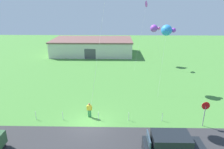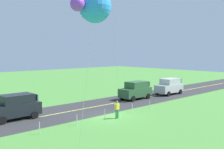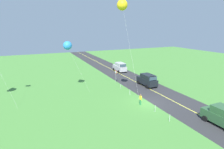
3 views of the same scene
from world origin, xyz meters
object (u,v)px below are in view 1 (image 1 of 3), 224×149
Objects in this scene: kite_green_far at (167,30)px; kite_yellow_high at (154,28)px; warehouse_distant at (93,46)px; stop_sign at (205,109)px; person_adult_near at (89,110)px; kite_blue_mid at (147,4)px; car_suv_foreground at (172,147)px.

kite_yellow_high is at bearing 87.03° from kite_green_far.
kite_green_far is at bearing -59.11° from warehouse_distant.
kite_yellow_high reaches higher than stop_sign.
stop_sign is 0.14× the size of warehouse_distant.
person_adult_near is 0.21× the size of kite_yellow_high.
stop_sign is 0.34× the size of kite_yellow_high.
kite_blue_mid is at bearing 98.25° from stop_sign.
kite_blue_mid is (-3.02, 20.85, 9.32)m from stop_sign.
kite_blue_mid reaches higher than car_suv_foreground.
person_adult_near is 0.14× the size of kite_blue_mid.
stop_sign is (4.21, 4.58, 0.65)m from car_suv_foreground.
kite_yellow_high is at bearing -32.27° from warehouse_distant.
kite_blue_mid is 11.83m from kite_green_far.
warehouse_distant is (-12.11, 20.24, -6.21)m from kite_green_far.
car_suv_foreground is 9.12m from person_adult_near.
person_adult_near is 23.45m from kite_blue_mid.
kite_blue_mid is 0.64× the size of warehouse_distant.
stop_sign is at bearing -81.75° from kite_blue_mid.
kite_yellow_high is 0.87× the size of kite_green_far.
car_suv_foreground is 27.34m from kite_blue_mid.
car_suv_foreground is 2.75× the size of person_adult_near.
kite_green_far is (-1.85, 9.51, 6.16)m from stop_sign.
warehouse_distant reaches higher than person_adult_near.
kite_blue_mid reaches higher than stop_sign.
stop_sign is at bearing -64.87° from warehouse_distant.
person_adult_near is at bearing -112.55° from kite_blue_mid.
stop_sign is at bearing -86.80° from kite_yellow_high.
car_suv_foreground is at bearing -74.15° from warehouse_distant.
kite_green_far is 0.47× the size of warehouse_distant.
kite_green_far is at bearing 80.48° from car_suv_foreground.
stop_sign reaches higher than car_suv_foreground.
kite_blue_mid is at bearing -38.93° from person_adult_near.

